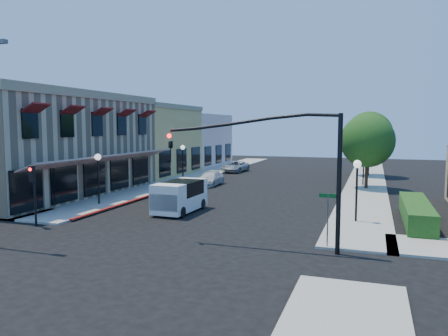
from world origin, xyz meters
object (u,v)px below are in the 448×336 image
(lamppost_left_near, at_px, (98,166))
(lamppost_left_far, at_px, (183,154))
(signal_mast_arm, at_px, (289,158))
(street_tree_a, at_px, (367,141))
(street_name_sign, at_px, (328,211))
(lamppost_right_near, at_px, (357,175))
(parked_car_a, at_px, (171,192))
(parked_car_c, at_px, (210,179))
(street_tree_b, at_px, (369,135))
(lamppost_right_far, at_px, (364,156))
(parked_car_b, at_px, (186,187))
(secondary_signal, at_px, (33,184))
(white_van, at_px, (180,195))
(parked_car_d, at_px, (235,167))

(lamppost_left_near, bearing_deg, lamppost_left_far, 90.00)
(signal_mast_arm, bearing_deg, lamppost_left_near, 155.63)
(street_tree_a, bearing_deg, street_name_sign, -93.76)
(street_tree_a, distance_m, lamppost_right_near, 14.08)
(parked_car_a, distance_m, parked_car_c, 8.26)
(lamppost_left_far, bearing_deg, street_tree_b, 30.03)
(lamppost_right_far, xyz_separation_m, parked_car_c, (-13.37, -4.00, -2.12))
(lamppost_left_near, relative_size, parked_car_b, 1.06)
(parked_car_b, bearing_deg, secondary_signal, -96.44)
(lamppost_left_far, bearing_deg, lamppost_left_near, -90.00)
(lamppost_left_far, height_order, parked_car_b, lamppost_left_far)
(signal_mast_arm, relative_size, lamppost_left_far, 2.24)
(lamppost_right_near, bearing_deg, white_van, -178.11)
(secondary_signal, height_order, lamppost_left_far, lamppost_left_far)
(street_name_sign, bearing_deg, parked_car_b, 134.92)
(signal_mast_arm, relative_size, parked_car_b, 2.39)
(secondary_signal, relative_size, parked_car_d, 0.71)
(secondary_signal, distance_m, parked_car_c, 18.93)
(parked_car_c, bearing_deg, white_van, -78.59)
(white_van, bearing_deg, secondary_signal, -132.79)
(secondary_signal, height_order, parked_car_a, secondary_signal)
(lamppost_right_far, xyz_separation_m, parked_car_d, (-14.70, 8.00, -2.09))
(lamppost_right_far, bearing_deg, lamppost_right_near, -90.00)
(lamppost_right_near, height_order, white_van, lamppost_right_near)
(street_name_sign, height_order, lamppost_left_far, lamppost_left_far)
(white_van, height_order, parked_car_c, white_van)
(lamppost_right_near, distance_m, lamppost_right_far, 16.00)
(parked_car_c, bearing_deg, lamppost_right_far, 15.99)
(street_tree_b, distance_m, lamppost_right_near, 24.07)
(lamppost_left_near, distance_m, lamppost_right_near, 17.00)
(street_tree_a, bearing_deg, parked_car_c, -171.68)
(lamppost_left_near, distance_m, lamppost_right_far, 23.35)
(street_tree_a, distance_m, white_van, 18.36)
(street_name_sign, height_order, parked_car_d, street_name_sign)
(street_name_sign, bearing_deg, parked_car_a, 142.20)
(street_tree_b, xyz_separation_m, lamppost_left_near, (-17.30, -24.00, -1.81))
(lamppost_right_near, xyz_separation_m, parked_car_a, (-13.30, 3.74, -2.17))
(signal_mast_arm, bearing_deg, street_tree_b, 84.49)
(lamppost_right_far, xyz_separation_m, white_van, (-10.72, -16.35, -1.60))
(street_tree_a, height_order, street_name_sign, street_tree_a)
(lamppost_left_near, height_order, parked_car_c, lamppost_left_near)
(signal_mast_arm, xyz_separation_m, lamppost_left_far, (-14.36, 20.50, -1.35))
(parked_car_c, bearing_deg, street_tree_a, 7.66)
(lamppost_left_near, height_order, white_van, lamppost_left_near)
(parked_car_a, xyz_separation_m, parked_car_b, (-0.13, 2.93, -0.02))
(signal_mast_arm, xyz_separation_m, lamppost_right_near, (2.64, 6.50, -1.35))
(parked_car_a, height_order, parked_car_d, parked_car_d)
(parked_car_b, bearing_deg, white_van, -62.34)
(street_name_sign, bearing_deg, lamppost_right_near, 80.22)
(lamppost_right_far, distance_m, parked_car_a, 18.22)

